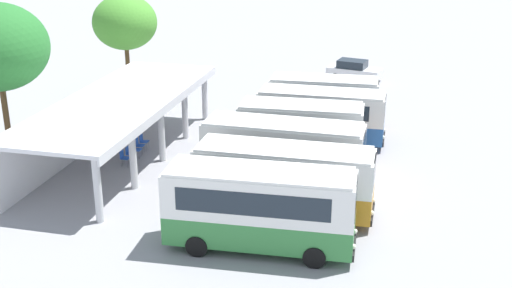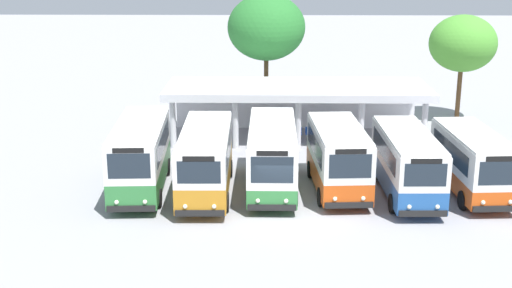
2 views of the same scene
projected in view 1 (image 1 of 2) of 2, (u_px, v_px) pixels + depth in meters
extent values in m
plane|color=#939399|center=(359.00, 188.00, 32.46)|extent=(180.00, 180.00, 0.00)
cylinder|color=black|center=(320.00, 231.00, 27.28)|extent=(0.27, 0.91, 0.90)
cylinder|color=black|center=(314.00, 257.00, 25.26)|extent=(0.27, 0.91, 0.90)
cylinder|color=black|center=(210.00, 221.00, 28.10)|extent=(0.27, 0.91, 0.90)
cylinder|color=black|center=(197.00, 246.00, 26.09)|extent=(0.27, 0.91, 0.90)
cube|color=#337F3D|center=(260.00, 227.00, 26.50)|extent=(2.70, 7.72, 1.19)
cube|color=white|center=(260.00, 194.00, 25.98)|extent=(2.70, 7.72, 1.77)
cube|color=white|center=(260.00, 172.00, 25.65)|extent=(2.62, 7.48, 0.12)
cube|color=black|center=(354.00, 246.00, 25.99)|extent=(2.18, 0.22, 0.28)
cube|color=#1E2833|center=(356.00, 200.00, 25.30)|extent=(1.88, 0.15, 1.15)
cube|color=black|center=(357.00, 183.00, 25.05)|extent=(1.38, 0.12, 0.24)
cube|color=#1E2833|center=(262.00, 181.00, 27.03)|extent=(0.37, 6.08, 0.97)
cube|color=#1E2833|center=(252.00, 205.00, 24.94)|extent=(0.37, 6.08, 0.97)
sphere|color=#EAEACC|center=(355.00, 231.00, 26.46)|extent=(0.20, 0.20, 0.20)
sphere|color=#EAEACC|center=(354.00, 246.00, 25.30)|extent=(0.20, 0.20, 0.20)
cylinder|color=black|center=(340.00, 200.00, 30.08)|extent=(0.24, 0.90, 0.90)
cylinder|color=black|center=(335.00, 222.00, 28.06)|extent=(0.24, 0.90, 0.90)
cylinder|color=black|center=(237.00, 190.00, 31.10)|extent=(0.24, 0.90, 0.90)
cylinder|color=black|center=(225.00, 211.00, 29.08)|extent=(0.24, 0.90, 0.90)
cube|color=orange|center=(284.00, 195.00, 29.40)|extent=(2.44, 7.95, 1.19)
cube|color=white|center=(284.00, 167.00, 28.92)|extent=(2.44, 7.95, 1.56)
cube|color=white|center=(284.00, 149.00, 28.62)|extent=(2.37, 7.71, 0.12)
cube|color=black|center=(373.00, 213.00, 28.72)|extent=(2.20, 0.14, 0.28)
cube|color=#1E2833|center=(374.00, 173.00, 28.07)|extent=(1.90, 0.08, 1.01)
cube|color=black|center=(375.00, 160.00, 27.86)|extent=(1.39, 0.07, 0.24)
cube|color=#1E2833|center=(287.00, 156.00, 29.97)|extent=(0.15, 6.33, 0.86)
cube|color=#1E2833|center=(277.00, 175.00, 27.87)|extent=(0.15, 6.33, 0.86)
sphere|color=#EAEACC|center=(374.00, 200.00, 29.19)|extent=(0.20, 0.20, 0.20)
sphere|color=#EAEACC|center=(372.00, 213.00, 28.03)|extent=(0.20, 0.20, 0.20)
cylinder|color=black|center=(334.00, 173.00, 33.15)|extent=(0.23, 0.90, 0.90)
cylinder|color=black|center=(328.00, 190.00, 31.15)|extent=(0.23, 0.90, 0.90)
cylinder|color=black|center=(241.00, 164.00, 34.28)|extent=(0.23, 0.90, 0.90)
cylinder|color=black|center=(229.00, 180.00, 32.27)|extent=(0.23, 0.90, 0.90)
cube|color=#337F3D|center=(283.00, 169.00, 32.58)|extent=(2.35, 7.90, 0.91)
cube|color=white|center=(283.00, 143.00, 32.09)|extent=(2.35, 7.90, 1.88)
cube|color=white|center=(283.00, 124.00, 31.74)|extent=(2.28, 7.67, 0.12)
cube|color=black|center=(362.00, 183.00, 31.77)|extent=(2.19, 0.11, 0.28)
cube|color=#1E2833|center=(364.00, 149.00, 31.17)|extent=(1.89, 0.06, 1.22)
cube|color=black|center=(365.00, 134.00, 30.90)|extent=(1.38, 0.06, 0.24)
cube|color=#1E2833|center=(286.00, 134.00, 33.13)|extent=(0.08, 6.31, 1.03)
cube|color=#1E2833|center=(276.00, 150.00, 31.06)|extent=(0.08, 6.31, 1.03)
sphere|color=#EAEACC|center=(364.00, 172.00, 32.24)|extent=(0.20, 0.20, 0.20)
sphere|color=#EAEACC|center=(361.00, 182.00, 31.09)|extent=(0.20, 0.20, 0.20)
cylinder|color=black|center=(339.00, 149.00, 36.30)|extent=(0.27, 0.91, 0.90)
cylinder|color=black|center=(336.00, 164.00, 34.24)|extent=(0.27, 0.91, 0.90)
cylinder|color=black|center=(266.00, 144.00, 36.99)|extent=(0.27, 0.91, 0.90)
cylinder|color=black|center=(260.00, 159.00, 34.93)|extent=(0.27, 0.91, 0.90)
cube|color=#D14C14|center=(300.00, 146.00, 35.45)|extent=(2.74, 6.73, 1.07)
cube|color=silver|center=(301.00, 121.00, 34.97)|extent=(2.74, 6.73, 1.72)
cube|color=silver|center=(301.00, 105.00, 34.65)|extent=(2.66, 6.53, 0.12)
cube|color=black|center=(362.00, 157.00, 35.03)|extent=(2.22, 0.24, 0.28)
cube|color=#1E2833|center=(363.00, 124.00, 34.39)|extent=(1.91, 0.17, 1.12)
cube|color=black|center=(364.00, 112.00, 34.15)|extent=(1.40, 0.14, 0.24)
cube|color=#1E2833|center=(302.00, 114.00, 36.03)|extent=(0.36, 5.27, 0.94)
cube|color=#1E2833|center=(296.00, 127.00, 33.90)|extent=(0.36, 5.27, 0.94)
sphere|color=#EAEACC|center=(362.00, 147.00, 35.51)|extent=(0.20, 0.20, 0.20)
sphere|color=#EAEACC|center=(362.00, 156.00, 34.33)|extent=(0.20, 0.20, 0.20)
cylinder|color=black|center=(360.00, 132.00, 38.96)|extent=(0.24, 0.90, 0.90)
cylinder|color=black|center=(357.00, 144.00, 37.00)|extent=(0.24, 0.90, 0.90)
cylinder|color=black|center=(286.00, 127.00, 39.89)|extent=(0.24, 0.90, 0.90)
cylinder|color=black|center=(279.00, 138.00, 37.93)|extent=(0.24, 0.90, 0.90)
cube|color=#23569E|center=(321.00, 128.00, 38.28)|extent=(2.40, 7.31, 1.07)
cube|color=silver|center=(321.00, 106.00, 37.82)|extent=(2.40, 7.31, 1.59)
cube|color=silver|center=(322.00, 92.00, 37.52)|extent=(2.33, 7.09, 0.12)
cube|color=black|center=(384.00, 139.00, 37.67)|extent=(2.14, 0.15, 0.28)
cube|color=#1E2833|center=(385.00, 109.00, 37.06)|extent=(1.84, 0.09, 1.04)
cube|color=black|center=(386.00, 99.00, 36.84)|extent=(1.35, 0.08, 0.24)
cube|color=#1E2833|center=(322.00, 100.00, 38.84)|extent=(0.16, 5.81, 0.88)
cube|color=#1E2833|center=(317.00, 111.00, 36.80)|extent=(0.16, 5.81, 0.88)
sphere|color=#EAEACC|center=(384.00, 130.00, 38.13)|extent=(0.20, 0.20, 0.20)
sphere|color=#EAEACC|center=(383.00, 137.00, 37.00)|extent=(0.20, 0.20, 0.20)
cylinder|color=black|center=(356.00, 115.00, 42.13)|extent=(0.27, 0.91, 0.90)
cylinder|color=black|center=(355.00, 125.00, 40.15)|extent=(0.27, 0.91, 0.90)
cylinder|color=black|center=(293.00, 111.00, 42.83)|extent=(0.27, 0.91, 0.90)
cylinder|color=black|center=(288.00, 121.00, 40.85)|extent=(0.27, 0.91, 0.90)
cube|color=#D14C14|center=(323.00, 112.00, 41.36)|extent=(2.66, 6.82, 0.91)
cube|color=white|center=(324.00, 93.00, 40.90)|extent=(2.66, 6.82, 1.68)
cube|color=white|center=(324.00, 79.00, 40.59)|extent=(2.58, 6.62, 0.12)
cube|color=black|center=(377.00, 120.00, 40.90)|extent=(2.14, 0.23, 0.28)
cube|color=#1E2833|center=(378.00, 94.00, 40.33)|extent=(1.85, 0.16, 1.09)
cube|color=black|center=(378.00, 84.00, 40.09)|extent=(1.35, 0.13, 0.24)
cube|color=#1E2833|center=(324.00, 87.00, 41.93)|extent=(0.37, 5.35, 0.92)
cube|color=#1E2833|center=(321.00, 97.00, 39.87)|extent=(0.37, 5.35, 0.92)
sphere|color=#EAEACC|center=(377.00, 112.00, 41.36)|extent=(0.20, 0.20, 0.20)
sphere|color=#EAEACC|center=(377.00, 118.00, 40.22)|extent=(0.20, 0.20, 0.20)
cylinder|color=black|center=(373.00, 76.00, 52.03)|extent=(0.31, 0.66, 0.64)
cylinder|color=black|center=(367.00, 81.00, 50.62)|extent=(0.31, 0.66, 0.64)
cylinder|color=black|center=(342.00, 72.00, 53.07)|extent=(0.31, 0.66, 0.64)
cylinder|color=black|center=(335.00, 77.00, 51.67)|extent=(0.31, 0.66, 0.64)
cube|color=silver|center=(354.00, 72.00, 51.73)|extent=(2.56, 4.45, 0.70)
cube|color=#1E2833|center=(352.00, 64.00, 51.58)|extent=(1.90, 2.43, 0.60)
cylinder|color=silver|center=(98.00, 189.00, 28.52)|extent=(0.36, 0.36, 3.20)
cylinder|color=silver|center=(133.00, 158.00, 31.93)|extent=(0.36, 0.36, 3.20)
cylinder|color=silver|center=(161.00, 133.00, 35.35)|extent=(0.36, 0.36, 3.20)
cylinder|color=silver|center=(185.00, 113.00, 38.77)|extent=(0.36, 0.36, 3.20)
cylinder|color=silver|center=(205.00, 95.00, 42.18)|extent=(0.36, 0.36, 3.20)
cube|color=white|center=(80.00, 126.00, 36.44)|extent=(15.82, 0.20, 3.20)
cube|color=white|center=(120.00, 100.00, 35.28)|extent=(16.32, 5.73, 0.20)
cube|color=white|center=(169.00, 108.00, 34.73)|extent=(16.32, 0.10, 0.28)
cylinder|color=slate|center=(130.00, 161.00, 35.22)|extent=(0.03, 0.03, 0.44)
cylinder|color=slate|center=(127.00, 164.00, 34.90)|extent=(0.03, 0.03, 0.44)
cylinder|color=slate|center=(124.00, 161.00, 35.29)|extent=(0.03, 0.03, 0.44)
cylinder|color=slate|center=(121.00, 163.00, 34.97)|extent=(0.03, 0.03, 0.44)
cube|color=#1E4CB2|center=(125.00, 158.00, 35.01)|extent=(0.44, 0.44, 0.04)
cube|color=#1E4CB2|center=(122.00, 154.00, 34.98)|extent=(0.44, 0.04, 0.40)
cylinder|color=slate|center=(136.00, 157.00, 35.81)|extent=(0.03, 0.03, 0.44)
cylinder|color=slate|center=(133.00, 159.00, 35.49)|extent=(0.03, 0.03, 0.44)
cylinder|color=slate|center=(130.00, 156.00, 35.88)|extent=(0.03, 0.03, 0.44)
cylinder|color=slate|center=(127.00, 159.00, 35.56)|extent=(0.03, 0.03, 0.44)
cube|color=#1E4CB2|center=(131.00, 154.00, 35.60)|extent=(0.44, 0.44, 0.04)
cube|color=#1E4CB2|center=(127.00, 150.00, 35.58)|extent=(0.44, 0.04, 0.40)
cylinder|color=slate|center=(142.00, 153.00, 36.39)|extent=(0.03, 0.03, 0.44)
cylinder|color=slate|center=(139.00, 155.00, 36.07)|extent=(0.03, 0.03, 0.44)
cylinder|color=slate|center=(136.00, 152.00, 36.47)|extent=(0.03, 0.03, 0.44)
cylinder|color=slate|center=(133.00, 155.00, 36.15)|extent=(0.03, 0.03, 0.44)
cube|color=#1E4CB2|center=(137.00, 150.00, 36.19)|extent=(0.44, 0.44, 0.04)
cube|color=#1E4CB2|center=(133.00, 146.00, 36.16)|extent=(0.44, 0.04, 0.40)
cylinder|color=slate|center=(144.00, 149.00, 37.01)|extent=(0.03, 0.03, 0.44)
cylinder|color=slate|center=(142.00, 151.00, 36.69)|extent=(0.03, 0.03, 0.44)
cylinder|color=slate|center=(139.00, 148.00, 37.09)|extent=(0.03, 0.03, 0.44)
cylinder|color=slate|center=(136.00, 150.00, 36.77)|extent=(0.03, 0.03, 0.44)
cube|color=#1E4CB2|center=(140.00, 145.00, 36.81)|extent=(0.44, 0.44, 0.04)
cube|color=#1E4CB2|center=(137.00, 142.00, 36.78)|extent=(0.44, 0.04, 0.40)
cylinder|color=slate|center=(149.00, 145.00, 37.62)|extent=(0.03, 0.03, 0.44)
cylinder|color=slate|center=(146.00, 147.00, 37.29)|extent=(0.03, 0.03, 0.44)
cylinder|color=slate|center=(143.00, 144.00, 37.69)|extent=(0.03, 0.03, 0.44)
cylinder|color=slate|center=(141.00, 146.00, 37.37)|extent=(0.03, 0.03, 0.44)
cube|color=#1E4CB2|center=(145.00, 142.00, 37.41)|extent=(0.44, 0.44, 0.04)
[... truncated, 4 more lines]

